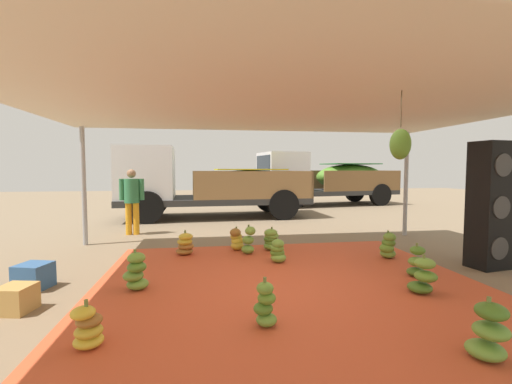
# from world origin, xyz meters

# --- Properties ---
(ground_plane) EXTENTS (40.00, 40.00, 0.00)m
(ground_plane) POSITION_xyz_m (0.00, 3.00, 0.00)
(ground_plane) COLOR #7F6B51
(tarp_orange) EXTENTS (5.56, 5.38, 0.01)m
(tarp_orange) POSITION_xyz_m (0.00, 0.00, 0.01)
(tarp_orange) COLOR #D1512D
(tarp_orange) RESTS_ON ground
(tent_canopy) EXTENTS (8.00, 7.00, 2.64)m
(tent_canopy) POSITION_xyz_m (0.01, -0.09, 2.57)
(tent_canopy) COLOR #9EA0A5
(tent_canopy) RESTS_ON ground
(banana_bunch_0) EXTENTS (0.37, 0.38, 0.56)m
(banana_bunch_0) POSITION_xyz_m (-2.14, 0.17, 0.25)
(banana_bunch_0) COLOR #6B9E38
(banana_bunch_0) RESTS_ON tarp_orange
(banana_bunch_1) EXTENTS (0.35, 0.36, 0.45)m
(banana_bunch_1) POSITION_xyz_m (0.08, 1.25, 0.21)
(banana_bunch_1) COLOR #75A83D
(banana_bunch_1) RESTS_ON tarp_orange
(banana_bunch_2) EXTENTS (0.35, 0.35, 0.52)m
(banana_bunch_2) POSITION_xyz_m (2.03, 0.14, 0.22)
(banana_bunch_2) COLOR #477523
(banana_bunch_2) RESTS_ON tarp_orange
(banana_bunch_3) EXTENTS (0.43, 0.41, 0.55)m
(banana_bunch_3) POSITION_xyz_m (1.23, -2.08, 0.24)
(banana_bunch_3) COLOR #6B9E38
(banana_bunch_3) RESTS_ON tarp_orange
(banana_bunch_4) EXTENTS (0.45, 0.47, 0.47)m
(banana_bunch_4) POSITION_xyz_m (0.15, 2.19, 0.22)
(banana_bunch_4) COLOR #6B9E38
(banana_bunch_4) RESTS_ON tarp_orange
(banana_bunch_5) EXTENTS (0.38, 0.38, 0.45)m
(banana_bunch_5) POSITION_xyz_m (-2.29, -1.35, 0.19)
(banana_bunch_5) COLOR gold
(banana_bunch_5) RESTS_ON tarp_orange
(banana_bunch_6) EXTENTS (0.47, 0.46, 0.48)m
(banana_bunch_6) POSITION_xyz_m (-1.58, 2.05, 0.21)
(banana_bunch_6) COLOR #996628
(banana_bunch_6) RESTS_ON tarp_orange
(banana_bunch_8) EXTENTS (0.37, 0.40, 0.48)m
(banana_bunch_8) POSITION_xyz_m (-0.56, 2.31, 0.22)
(banana_bunch_8) COLOR gold
(banana_bunch_8) RESTS_ON tarp_orange
(banana_bunch_9) EXTENTS (0.35, 0.35, 0.58)m
(banana_bunch_9) POSITION_xyz_m (-0.36, 1.94, 0.26)
(banana_bunch_9) COLOR #6B9E38
(banana_bunch_9) RESTS_ON tarp_orange
(banana_bunch_10) EXTENTS (0.32, 0.32, 0.52)m
(banana_bunch_10) POSITION_xyz_m (-0.58, -1.16, 0.23)
(banana_bunch_10) COLOR #6B9E38
(banana_bunch_10) RESTS_ON tarp_orange
(banana_bunch_11) EXTENTS (0.42, 0.41, 0.52)m
(banana_bunch_11) POSITION_xyz_m (2.15, 1.20, 0.24)
(banana_bunch_11) COLOR #6B9E38
(banana_bunch_11) RESTS_ON tarp_orange
(banana_bunch_12) EXTENTS (0.46, 0.47, 0.52)m
(banana_bunch_12) POSITION_xyz_m (1.67, -0.54, 0.23)
(banana_bunch_12) COLOR #477523
(banana_bunch_12) RESTS_ON tarp_orange
(cargo_truck_main) EXTENTS (6.43, 2.65, 2.40)m
(cargo_truck_main) POSITION_xyz_m (-1.15, 7.33, 1.18)
(cargo_truck_main) COLOR #2D2D2D
(cargo_truck_main) RESTS_ON ground
(cargo_truck_far) EXTENTS (6.56, 3.16, 2.40)m
(cargo_truck_far) POSITION_xyz_m (4.29, 10.63, 1.23)
(cargo_truck_far) COLOR #2D2D2D
(cargo_truck_far) RESTS_ON ground
(worker_0) EXTENTS (0.61, 0.37, 1.67)m
(worker_0) POSITION_xyz_m (-3.02, 4.41, 0.97)
(worker_0) COLOR orange
(worker_0) RESTS_ON ground
(speaker_stack) EXTENTS (0.64, 0.54, 2.12)m
(speaker_stack) POSITION_xyz_m (3.52, 0.42, 1.06)
(speaker_stack) COLOR black
(speaker_stack) RESTS_ON ground
(crate_0) EXTENTS (0.49, 0.48, 0.35)m
(crate_0) POSITION_xyz_m (-3.57, 0.46, 0.18)
(crate_0) COLOR #335B8E
(crate_0) RESTS_ON ground
(crate_1) EXTENTS (0.41, 0.42, 0.31)m
(crate_1) POSITION_xyz_m (-3.39, -0.36, 0.16)
(crate_1) COLOR #B78947
(crate_1) RESTS_ON ground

